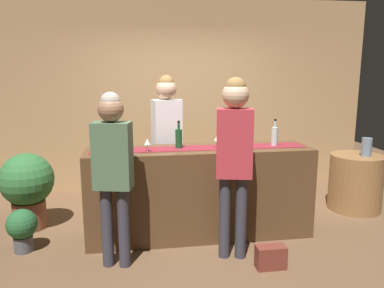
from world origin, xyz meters
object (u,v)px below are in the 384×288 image
at_px(wine_glass_near_customer, 246,137).
at_px(potted_plant_tall, 27,185).
at_px(wine_bottle_green, 179,138).
at_px(wine_glass_mid_counter, 147,142).
at_px(handbag, 271,257).
at_px(customer_browsing, 113,162).
at_px(bartender, 167,130).
at_px(potted_plant_small, 22,227).
at_px(round_side_table, 356,182).
at_px(wine_bottle_clear, 275,136).
at_px(wine_glass_far_end, 217,138).
at_px(customer_sipping, 234,148).
at_px(vase_on_side_table, 367,147).

bearing_deg(wine_glass_near_customer, potted_plant_tall, 169.88).
bearing_deg(wine_bottle_green, wine_glass_mid_counter, -157.73).
relative_size(wine_bottle_green, handbag, 1.08).
bearing_deg(customer_browsing, wine_glass_near_customer, 36.65).
xyz_separation_m(bartender, potted_plant_small, (-1.56, -0.71, -0.85)).
bearing_deg(wine_glass_mid_counter, customer_browsing, -125.89).
bearing_deg(potted_plant_small, round_side_table, 8.32).
bearing_deg(potted_plant_small, wine_bottle_clear, 2.57).
xyz_separation_m(wine_glass_far_end, potted_plant_tall, (-2.14, 0.50, -0.59)).
bearing_deg(customer_browsing, wine_glass_mid_counter, 67.45).
height_order(wine_glass_mid_counter, wine_glass_far_end, same).
xyz_separation_m(wine_glass_near_customer, customer_browsing, (-1.44, -0.62, -0.09)).
distance_m(wine_glass_near_customer, potted_plant_tall, 2.59).
bearing_deg(customer_browsing, potted_plant_small, 168.40).
distance_m(wine_bottle_green, customer_sipping, 0.76).
bearing_deg(wine_glass_mid_counter, wine_glass_near_customer, 8.29).
relative_size(customer_sipping, potted_plant_tall, 1.98).
relative_size(wine_glass_far_end, customer_sipping, 0.08).
relative_size(wine_bottle_clear, wine_glass_near_customer, 2.10).
bearing_deg(bartender, customer_sipping, 101.25).
bearing_deg(wine_bottle_clear, customer_sipping, -137.35).
bearing_deg(wine_bottle_clear, round_side_table, 19.35).
xyz_separation_m(round_side_table, potted_plant_tall, (-4.14, 0.03, 0.15)).
relative_size(wine_bottle_green, round_side_table, 0.41).
bearing_deg(round_side_table, customer_sipping, -152.00).
height_order(wine_bottle_green, handbag, wine_bottle_green).
relative_size(wine_bottle_clear, customer_browsing, 0.18).
bearing_deg(handbag, potted_plant_tall, 151.49).
bearing_deg(potted_plant_tall, potted_plant_small, -82.24).
bearing_deg(wine_glass_mid_counter, wine_glass_far_end, 7.72).
bearing_deg(wine_glass_near_customer, wine_glass_mid_counter, -171.71).
xyz_separation_m(wine_bottle_green, handbag, (0.76, -0.88, -1.00)).
height_order(wine_bottle_clear, handbag, wine_bottle_clear).
height_order(customer_browsing, handbag, customer_browsing).
xyz_separation_m(wine_glass_mid_counter, vase_on_side_table, (2.83, 0.50, -0.25)).
bearing_deg(wine_glass_mid_counter, round_side_table, 11.80).
bearing_deg(vase_on_side_table, round_side_table, 128.24).
distance_m(customer_sipping, customer_browsing, 1.14).
height_order(customer_sipping, potted_plant_small, customer_sipping).
bearing_deg(round_side_table, potted_plant_small, -171.68).
height_order(wine_glass_near_customer, vase_on_side_table, wine_glass_near_customer).
bearing_deg(vase_on_side_table, potted_plant_tall, 178.54).
bearing_deg(wine_bottle_clear, wine_glass_mid_counter, -175.72).
xyz_separation_m(wine_glass_mid_counter, potted_plant_tall, (-1.38, 0.61, -0.59)).
bearing_deg(wine_glass_far_end, customer_browsing, -152.79).
distance_m(wine_glass_far_end, vase_on_side_table, 2.11).
xyz_separation_m(customer_sipping, potted_plant_tall, (-2.18, 1.07, -0.59)).
bearing_deg(customer_sipping, potted_plant_small, -179.35).
height_order(wine_bottle_clear, wine_glass_near_customer, wine_bottle_clear).
xyz_separation_m(wine_glass_near_customer, wine_glass_far_end, (-0.35, -0.06, 0.00)).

